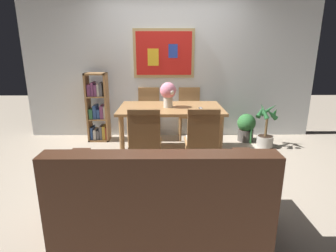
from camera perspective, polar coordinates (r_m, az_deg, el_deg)
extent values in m
plane|color=tan|center=(3.84, 0.81, -8.58)|extent=(12.00, 12.00, 0.00)
cube|color=silver|center=(5.02, 0.47, 12.59)|extent=(5.20, 0.10, 2.60)
cube|color=tan|center=(4.95, -0.87, 14.90)|extent=(1.07, 0.02, 0.84)
cube|color=red|center=(4.93, -0.87, 14.90)|extent=(0.97, 0.01, 0.74)
cube|color=gold|center=(4.93, -3.12, 14.15)|extent=(0.19, 0.00, 0.29)
cube|color=#263FA5|center=(4.93, 1.06, 15.39)|extent=(0.16, 0.00, 0.23)
cube|color=#9E7042|center=(4.09, 0.59, 3.72)|extent=(1.54, 0.94, 0.04)
cylinder|color=#9E7042|center=(3.87, -9.58, -3.01)|extent=(0.07, 0.07, 0.71)
cylinder|color=#9E7042|center=(3.89, 10.87, -2.94)|extent=(0.07, 0.07, 0.71)
cylinder|color=#9E7042|center=(4.60, -8.11, 0.15)|extent=(0.07, 0.07, 0.71)
cylinder|color=#9E7042|center=(4.63, 9.03, 0.19)|extent=(0.07, 0.07, 0.71)
cube|color=#9E7042|center=(4.91, 4.54, 2.28)|extent=(0.40, 0.40, 0.03)
cube|color=beige|center=(4.91, 4.55, 2.59)|extent=(0.36, 0.36, 0.03)
cylinder|color=#9E7042|center=(5.15, 6.21, 0.29)|extent=(0.04, 0.04, 0.42)
cylinder|color=#9E7042|center=(5.12, 2.43, 0.29)|extent=(0.04, 0.04, 0.42)
cylinder|color=#9E7042|center=(4.83, 6.67, -0.80)|extent=(0.04, 0.04, 0.42)
cylinder|color=#9E7042|center=(4.80, 2.64, -0.81)|extent=(0.04, 0.04, 0.42)
cube|color=#9E7042|center=(5.04, 4.43, 5.45)|extent=(0.38, 0.04, 0.46)
cube|color=#9E7042|center=(5.01, 4.48, 7.70)|extent=(0.38, 0.05, 0.06)
cube|color=#9E7042|center=(3.51, 6.88, -3.41)|extent=(0.40, 0.40, 0.03)
cube|color=beige|center=(3.50, 6.89, -2.99)|extent=(0.36, 0.36, 0.03)
cylinder|color=#9E7042|center=(3.42, 4.26, -7.94)|extent=(0.04, 0.04, 0.42)
cylinder|color=#9E7042|center=(3.46, 9.92, -7.82)|extent=(0.04, 0.04, 0.42)
cylinder|color=#9E7042|center=(3.73, 3.83, -5.83)|extent=(0.04, 0.04, 0.42)
cylinder|color=#9E7042|center=(3.77, 9.02, -5.75)|extent=(0.04, 0.04, 0.42)
cube|color=#9E7042|center=(3.27, 7.41, -0.44)|extent=(0.38, 0.04, 0.46)
cube|color=#9E7042|center=(3.22, 7.53, 2.97)|extent=(0.38, 0.05, 0.06)
cube|color=#9E7042|center=(4.90, -4.09, 2.26)|extent=(0.40, 0.40, 0.03)
cube|color=beige|center=(4.90, -4.09, 2.58)|extent=(0.36, 0.36, 0.03)
cylinder|color=#9E7042|center=(5.12, -2.02, 0.28)|extent=(0.04, 0.04, 0.42)
cylinder|color=#9E7042|center=(5.14, -5.82, 0.26)|extent=(0.04, 0.04, 0.42)
cylinder|color=#9E7042|center=(4.79, -2.13, -0.83)|extent=(0.04, 0.04, 0.42)
cylinder|color=#9E7042|center=(4.81, -6.18, -0.83)|extent=(0.04, 0.04, 0.42)
cube|color=#9E7042|center=(5.03, -4.02, 5.44)|extent=(0.38, 0.04, 0.46)
cube|color=#9E7042|center=(5.00, -4.06, 7.69)|extent=(0.38, 0.05, 0.06)
cube|color=#9E7042|center=(3.49, -4.68, -3.50)|extent=(0.40, 0.40, 0.03)
cube|color=beige|center=(3.48, -4.69, -3.08)|extent=(0.36, 0.36, 0.03)
cylinder|color=#9E7042|center=(3.43, -7.65, -7.99)|extent=(0.04, 0.04, 0.42)
cylinder|color=#9E7042|center=(3.40, -1.91, -8.04)|extent=(0.04, 0.04, 0.42)
cylinder|color=#9E7042|center=(3.74, -7.03, -5.88)|extent=(0.04, 0.04, 0.42)
cylinder|color=#9E7042|center=(3.72, -1.79, -5.90)|extent=(0.04, 0.04, 0.42)
cube|color=#9E7042|center=(3.24, -4.99, -0.52)|extent=(0.38, 0.04, 0.46)
cube|color=#9E7042|center=(3.19, -5.08, 2.93)|extent=(0.38, 0.05, 0.06)
cube|color=#472819|center=(2.62, -1.42, -16.30)|extent=(1.80, 0.84, 0.40)
cube|color=#472819|center=(2.13, -1.63, -11.33)|extent=(1.80, 0.20, 0.44)
cube|color=#472819|center=(2.61, -19.84, -9.67)|extent=(0.18, 0.80, 0.22)
cube|color=#472819|center=(2.58, 17.10, -9.68)|extent=(0.18, 0.80, 0.22)
cube|color=#334C72|center=(2.33, -12.88, -10.84)|extent=(0.32, 0.16, 0.33)
cube|color=#B78C33|center=(2.28, -1.55, -11.06)|extent=(0.32, 0.16, 0.33)
cube|color=#9E7042|center=(4.98, -16.30, 3.75)|extent=(0.03, 0.28, 1.19)
cube|color=#9E7042|center=(4.90, -12.58, 3.82)|extent=(0.03, 0.28, 1.19)
cube|color=#9E7042|center=(5.09, -14.00, -2.63)|extent=(0.36, 0.28, 0.03)
cube|color=#9E7042|center=(4.85, -14.93, 10.51)|extent=(0.36, 0.28, 0.03)
cube|color=#9E7042|center=(4.98, -14.30, 1.55)|extent=(0.30, 0.28, 0.02)
cube|color=#9E7042|center=(4.90, -14.61, 6.06)|extent=(0.30, 0.28, 0.02)
cube|color=#2D4C8C|center=(5.08, -15.40, -1.30)|extent=(0.04, 0.22, 0.22)
cube|color=beige|center=(5.07, -14.82, -1.51)|extent=(0.05, 0.22, 0.18)
cube|color=#595960|center=(5.06, -14.20, -1.61)|extent=(0.05, 0.22, 0.16)
cube|color=#595960|center=(5.04, -13.63, -1.18)|extent=(0.04, 0.22, 0.24)
cube|color=gold|center=(5.03, -13.04, -1.19)|extent=(0.05, 0.22, 0.24)
cube|color=#B2332D|center=(5.02, -12.39, -1.31)|extent=(0.05, 0.22, 0.22)
cube|color=#337247|center=(4.99, -15.57, 2.60)|extent=(0.06, 0.22, 0.17)
cube|color=#2D4C8C|center=(4.96, -14.83, 2.97)|extent=(0.06, 0.22, 0.23)
cube|color=#2D4C8C|center=(4.96, -14.13, 2.59)|extent=(0.05, 0.22, 0.17)
cube|color=#7F3F72|center=(4.93, -13.50, 2.96)|extent=(0.05, 0.22, 0.23)
cube|color=beige|center=(4.92, -12.83, 2.93)|extent=(0.05, 0.22, 0.22)
cube|color=#7F3F72|center=(4.91, -15.94, 7.28)|extent=(0.06, 0.22, 0.20)
cube|color=#7F3F72|center=(4.90, -15.32, 7.49)|extent=(0.04, 0.22, 0.23)
cube|color=#7F3F72|center=(4.89, -14.71, 7.28)|extent=(0.05, 0.22, 0.19)
cube|color=beige|center=(4.87, -14.18, 7.36)|extent=(0.04, 0.22, 0.20)
cube|color=#595960|center=(4.86, -13.66, 7.53)|extent=(0.05, 0.22, 0.23)
cylinder|color=#4C4742|center=(5.05, 15.86, -1.85)|extent=(0.26, 0.26, 0.21)
cylinder|color=#332319|center=(5.02, 15.94, -0.85)|extent=(0.24, 0.24, 0.02)
sphere|color=#2D6B33|center=(4.99, 16.06, 0.66)|extent=(0.32, 0.32, 0.32)
cylinder|color=#2D6B33|center=(4.94, 16.91, -2.42)|extent=(0.03, 0.03, 0.30)
cylinder|color=#2D6B33|center=(5.16, 16.94, -1.48)|extent=(0.03, 0.03, 0.27)
cylinder|color=#B2ADA3|center=(4.84, 19.56, -3.05)|extent=(0.27, 0.27, 0.19)
cylinder|color=#332319|center=(4.82, 19.65, -2.10)|extent=(0.24, 0.24, 0.02)
cylinder|color=brown|center=(4.77, 19.84, -0.12)|extent=(0.04, 0.04, 0.33)
cone|color=#235B2D|center=(4.74, 21.42, 2.63)|extent=(0.11, 0.24, 0.21)
cone|color=#235B2D|center=(4.84, 20.29, 3.20)|extent=(0.28, 0.19, 0.25)
cone|color=#235B2D|center=(4.76, 18.83, 2.91)|extent=(0.22, 0.23, 0.21)
cone|color=#235B2D|center=(4.64, 19.41, 2.94)|extent=(0.17, 0.23, 0.26)
cone|color=#235B2D|center=(4.62, 20.73, 2.40)|extent=(0.24, 0.11, 0.22)
cylinder|color=beige|center=(4.06, 0.01, 5.11)|extent=(0.13, 0.13, 0.17)
sphere|color=pink|center=(4.03, 0.01, 7.45)|extent=(0.24, 0.24, 0.24)
sphere|color=#EACC4C|center=(4.10, -0.67, 7.86)|extent=(0.05, 0.05, 0.05)
sphere|color=silver|center=(3.95, 0.76, 7.07)|extent=(0.08, 0.08, 0.08)
sphere|color=pink|center=(4.06, 1.29, 7.54)|extent=(0.07, 0.07, 0.07)
cube|color=black|center=(3.94, 6.86, 3.57)|extent=(0.05, 0.16, 0.02)
cube|color=gray|center=(3.94, 6.87, 3.74)|extent=(0.03, 0.10, 0.00)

